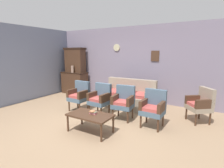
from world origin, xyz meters
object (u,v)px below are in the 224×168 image
coffee_table (90,116)px  armchair_near_couch_end (79,95)px  armchair_by_doorway (124,101)px  side_cabinet (75,83)px  book_stack_on_table (93,112)px  wingback_chair_by_fireplace (201,103)px  vase_on_cabinet (72,69)px  floral_couch (128,97)px  armchair_row_middle (100,98)px  armchair_near_cabinet (153,107)px

coffee_table → armchair_near_couch_end: bearing=140.1°
armchair_by_doorway → armchair_near_couch_end: bearing=-176.9°
side_cabinet → book_stack_on_table: bearing=-41.3°
side_cabinet → wingback_chair_by_fireplace: bearing=-8.4°
vase_on_cabinet → floral_couch: bearing=-7.5°
armchair_row_middle → coffee_table: (0.43, -1.03, -0.12)m
wingback_chair_by_fireplace → armchair_near_couch_end: bearing=-164.9°
side_cabinet → coffee_table: (2.88, -2.63, -0.09)m
armchair_row_middle → wingback_chair_by_fireplace: 2.66m
armchair_near_couch_end → coffee_table: 1.57m
armchair_near_couch_end → armchair_by_doorway: size_ratio=1.00×
armchair_row_middle → wingback_chair_by_fireplace: size_ratio=1.00×
armchair_row_middle → book_stack_on_table: armchair_row_middle is taller
armchair_by_doorway → armchair_row_middle: bearing=-175.3°
vase_on_cabinet → armchair_near_couch_end: 2.23m
floral_couch → armchair_by_doorway: size_ratio=1.92×
vase_on_cabinet → armchair_near_cabinet: (3.93, -1.43, -0.58)m
side_cabinet → armchair_near_couch_end: size_ratio=1.28×
floral_couch → wingback_chair_by_fireplace: 2.14m
vase_on_cabinet → book_stack_on_table: size_ratio=1.82×
armchair_by_doorway → armchair_near_cabinet: size_ratio=1.00×
side_cabinet → armchair_near_couch_end: side_cabinet is taller
armchair_near_cabinet → book_stack_on_table: armchair_near_cabinet is taller
side_cabinet → floral_couch: bearing=-10.9°
vase_on_cabinet → armchair_near_cabinet: bearing=-20.1°
wingback_chair_by_fireplace → armchair_near_cabinet: bearing=-137.3°
vase_on_cabinet → floral_couch: size_ratio=0.17×
armchair_near_couch_end → coffee_table: (1.20, -1.00, -0.12)m
wingback_chair_by_fireplace → armchair_row_middle: bearing=-161.0°
armchair_near_cabinet → wingback_chair_by_fireplace: size_ratio=1.00×
armchair_by_doorway → book_stack_on_table: size_ratio=5.61×
coffee_table → armchair_near_cabinet: bearing=41.9°
armchair_row_middle → side_cabinet: bearing=146.9°
armchair_near_couch_end → vase_on_cabinet: bearing=138.2°
armchair_by_doorway → book_stack_on_table: (-0.24, -1.04, -0.04)m
wingback_chair_by_fireplace → vase_on_cabinet: bearing=173.5°
vase_on_cabinet → armchair_near_couch_end: size_ratio=0.32×
side_cabinet → armchair_near_cabinet: side_cabinet is taller
armchair_by_doorway → coffee_table: 1.13m
book_stack_on_table → side_cabinet: bearing=138.7°
armchair_near_cabinet → side_cabinet: bearing=158.0°
armchair_near_couch_end → side_cabinet: bearing=136.1°
armchair_row_middle → armchair_by_doorway: size_ratio=1.00×
armchair_row_middle → book_stack_on_table: bearing=-63.8°
armchair_near_couch_end → armchair_by_doorway: bearing=3.1°
armchair_near_couch_end → armchair_row_middle: size_ratio=1.00×
armchair_near_couch_end → armchair_row_middle: bearing=1.6°
side_cabinet → coffee_table: side_cabinet is taller
armchair_near_couch_end → coffee_table: armchair_near_couch_end is taller
floral_couch → armchair_near_cabinet: bearing=-42.5°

